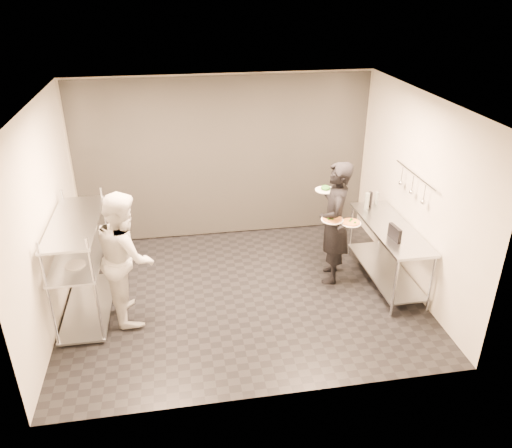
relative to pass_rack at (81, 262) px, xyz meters
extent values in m
cube|color=black|center=(2.15, 0.00, -0.77)|extent=(5.00, 4.00, 0.00)
cube|color=silver|center=(2.15, 0.00, 2.03)|extent=(5.00, 4.00, 0.00)
cube|color=silver|center=(2.15, 2.00, 0.63)|extent=(5.00, 0.00, 2.80)
cube|color=silver|center=(2.15, -2.00, 0.63)|extent=(5.00, 0.00, 2.80)
cube|color=silver|center=(-0.35, 0.00, 0.63)|extent=(0.00, 4.00, 2.80)
cube|color=silver|center=(4.65, 0.00, 0.63)|extent=(0.00, 4.00, 2.80)
cube|color=white|center=(2.15, 1.97, 0.63)|extent=(4.90, 0.04, 2.74)
cylinder|color=#B8BABF|center=(-0.27, -0.77, -0.02)|extent=(0.04, 0.04, 1.50)
cylinder|color=#B8BABF|center=(-0.27, 0.77, -0.02)|extent=(0.04, 0.04, 1.50)
cylinder|color=#B8BABF|center=(0.27, -0.77, -0.02)|extent=(0.04, 0.04, 1.50)
cylinder|color=#B8BABF|center=(0.27, 0.77, -0.02)|extent=(0.04, 0.04, 1.50)
cube|color=#A5AAAF|center=(0.00, 0.00, -0.72)|extent=(0.60, 1.60, 0.03)
cube|color=#A5AAAF|center=(0.00, 0.00, 0.13)|extent=(0.60, 1.60, 0.03)
cube|color=#A5AAAF|center=(0.00, 0.00, 0.58)|extent=(0.60, 1.60, 0.03)
cylinder|color=white|center=(0.00, -0.35, 0.16)|extent=(0.26, 0.26, 0.01)
cylinder|color=white|center=(0.00, 0.10, 0.16)|extent=(0.26, 0.26, 0.01)
cylinder|color=#B8BABF|center=(4.07, -0.86, -0.32)|extent=(0.04, 0.04, 0.90)
cylinder|color=#B8BABF|center=(4.07, 0.86, -0.32)|extent=(0.04, 0.04, 0.90)
cylinder|color=#B8BABF|center=(4.59, -0.86, -0.32)|extent=(0.04, 0.04, 0.90)
cylinder|color=#B8BABF|center=(4.59, 0.86, -0.32)|extent=(0.04, 0.04, 0.90)
cube|color=#A5AAAF|center=(4.33, 0.00, -0.59)|extent=(0.57, 1.71, 0.03)
cube|color=#A5AAAF|center=(4.33, 0.00, 0.13)|extent=(0.60, 1.80, 0.04)
cylinder|color=#B8BABF|center=(4.59, 0.00, 0.93)|extent=(0.02, 1.20, 0.02)
cylinder|color=#B8BABF|center=(4.57, -0.35, 0.80)|extent=(0.01, 0.01, 0.22)
sphere|color=#B8BABF|center=(4.57, -0.35, 0.67)|extent=(0.07, 0.07, 0.07)
cylinder|color=#B8BABF|center=(4.57, 0.00, 0.80)|extent=(0.01, 0.01, 0.22)
sphere|color=#B8BABF|center=(4.57, 0.00, 0.67)|extent=(0.07, 0.07, 0.07)
cylinder|color=#B8BABF|center=(4.57, 0.35, 0.80)|extent=(0.01, 0.01, 0.22)
sphere|color=#B8BABF|center=(4.57, 0.35, 0.67)|extent=(0.07, 0.07, 0.07)
imported|color=black|center=(3.55, 0.22, 0.16)|extent=(0.62, 0.78, 1.87)
imported|color=silver|center=(0.60, -0.18, 0.13)|extent=(0.84, 0.99, 1.79)
cylinder|color=white|center=(3.46, 0.07, 0.30)|extent=(0.32, 0.32, 0.01)
cylinder|color=#C87D48|center=(3.46, 0.07, 0.31)|extent=(0.28, 0.28, 0.02)
cylinder|color=#AA4816|center=(3.46, 0.07, 0.32)|extent=(0.25, 0.25, 0.01)
sphere|color=#1B5212|center=(3.46, 0.07, 0.33)|extent=(0.04, 0.04, 0.04)
cylinder|color=white|center=(3.71, -0.01, 0.27)|extent=(0.29, 0.29, 0.01)
cylinder|color=#C87D48|center=(3.71, -0.01, 0.28)|extent=(0.26, 0.26, 0.02)
cylinder|color=#AA4816|center=(3.71, -0.01, 0.29)|extent=(0.23, 0.23, 0.01)
sphere|color=#1B5212|center=(3.71, -0.01, 0.30)|extent=(0.04, 0.04, 0.04)
cylinder|color=white|center=(3.49, 0.54, 0.56)|extent=(0.31, 0.31, 0.01)
ellipsoid|color=#1A5B16|center=(3.49, 0.54, 0.60)|extent=(0.13, 0.13, 0.07)
cube|color=black|center=(4.21, -0.37, 0.25)|extent=(0.08, 0.28, 0.20)
cylinder|color=gray|center=(4.21, 0.66, 0.28)|extent=(0.07, 0.07, 0.26)
cylinder|color=gray|center=(4.42, 0.80, 0.25)|extent=(0.06, 0.06, 0.20)
cylinder|color=black|center=(4.28, 0.72, 0.27)|extent=(0.07, 0.07, 0.24)
camera|label=1|loc=(1.33, -6.00, 3.39)|focal=35.00mm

